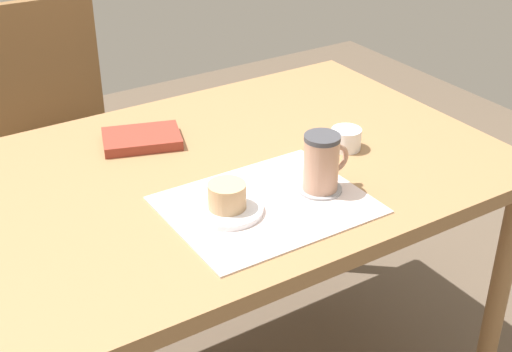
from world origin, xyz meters
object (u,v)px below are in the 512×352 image
at_px(coffee_mug, 322,162).
at_px(pastry, 227,196).
at_px(dining_table, 225,195).
at_px(sugar_bowl, 346,139).
at_px(wooden_chair, 56,141).
at_px(pastry_plate, 227,210).
at_px(small_book, 142,139).

bearing_deg(coffee_mug, pastry, 172.32).
distance_m(dining_table, coffee_mug, 0.28).
bearing_deg(sugar_bowl, wooden_chair, 116.75).
distance_m(wooden_chair, pastry_plate, 0.99).
height_order(wooden_chair, coffee_mug, wooden_chair).
bearing_deg(coffee_mug, pastry_plate, 172.32).
xyz_separation_m(pastry_plate, small_book, (-0.01, 0.38, 0.00)).
relative_size(dining_table, sugar_bowl, 17.80).
bearing_deg(dining_table, coffee_mug, -60.44).
bearing_deg(pastry, dining_table, 61.84).
distance_m(dining_table, wooden_chair, 0.82).
bearing_deg(coffee_mug, wooden_chair, 105.09).
distance_m(pastry, small_book, 0.38).
xyz_separation_m(dining_table, sugar_bowl, (0.28, -0.08, 0.10)).
xyz_separation_m(coffee_mug, sugar_bowl, (0.17, 0.13, -0.04)).
height_order(wooden_chair, sugar_bowl, wooden_chair).
relative_size(coffee_mug, sugar_bowl, 1.74).
bearing_deg(pastry, coffee_mug, -7.68).
distance_m(dining_table, pastry_plate, 0.22).
bearing_deg(coffee_mug, dining_table, 119.56).
bearing_deg(wooden_chair, small_book, 97.30).
height_order(pastry_plate, coffee_mug, coffee_mug).
bearing_deg(pastry_plate, wooden_chair, 93.41).
bearing_deg(wooden_chair, coffee_mug, 108.00).
distance_m(dining_table, small_book, 0.24).
bearing_deg(pastry, wooden_chair, 93.41).
bearing_deg(dining_table, pastry, -118.16).
height_order(dining_table, pastry_plate, pastry_plate).
relative_size(coffee_mug, small_book, 0.68).
distance_m(sugar_bowl, small_book, 0.48).
bearing_deg(dining_table, small_book, 117.74).
xyz_separation_m(pastry_plate, sugar_bowl, (0.38, 0.10, 0.02)).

